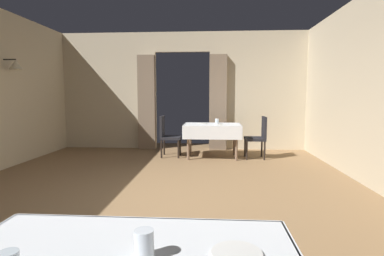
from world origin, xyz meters
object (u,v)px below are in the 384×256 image
at_px(dining_table_mid, 212,129).
at_px(chair_mid_right, 259,135).
at_px(plate_mid_a, 218,125).
at_px(glass_mid_c, 217,121).
at_px(chair_mid_left, 167,134).
at_px(glass_near_c, 144,244).
at_px(plate_near_b, 237,254).
at_px(plate_mid_b, 203,123).

height_order(dining_table_mid, chair_mid_right, chair_mid_right).
distance_m(plate_mid_a, glass_mid_c, 0.30).
height_order(chair_mid_left, glass_near_c, chair_mid_left).
distance_m(chair_mid_right, plate_mid_a, 0.94).
bearing_deg(plate_mid_a, plate_near_b, -90.17).
relative_size(chair_mid_left, plate_near_b, 4.48).
height_order(plate_mid_b, glass_mid_c, glass_mid_c).
distance_m(plate_near_b, plate_mid_b, 5.84).
bearing_deg(plate_mid_a, chair_mid_left, 169.58).
xyz_separation_m(dining_table_mid, chair_mid_right, (1.02, -0.05, -0.13)).
bearing_deg(dining_table_mid, plate_mid_b, 147.08).
relative_size(dining_table_mid, plate_mid_a, 7.02).
height_order(chair_mid_right, plate_mid_a, chair_mid_right).
bearing_deg(glass_near_c, plate_mid_a, 86.06).
height_order(glass_near_c, plate_mid_a, glass_near_c).
relative_size(plate_mid_a, plate_mid_b, 0.77).
relative_size(chair_mid_left, plate_mid_b, 3.97).
bearing_deg(glass_near_c, chair_mid_right, 77.33).
bearing_deg(glass_near_c, chair_mid_left, 97.55).
distance_m(dining_table_mid, glass_mid_c, 0.22).
height_order(chair_mid_right, glass_mid_c, chair_mid_right).
distance_m(plate_mid_a, plate_mid_b, 0.47).
bearing_deg(dining_table_mid, glass_mid_c, 45.83).
relative_size(chair_mid_right, glass_mid_c, 7.84).
bearing_deg(glass_mid_c, glass_near_c, -93.55).
relative_size(chair_mid_right, plate_near_b, 4.48).
xyz_separation_m(chair_mid_left, plate_mid_a, (1.14, -0.21, 0.24)).
bearing_deg(glass_near_c, plate_near_b, 7.08).
xyz_separation_m(plate_mid_a, plate_mid_b, (-0.34, 0.33, 0.00)).
xyz_separation_m(dining_table_mid, glass_mid_c, (0.10, 0.11, 0.16)).
relative_size(plate_near_b, glass_mid_c, 1.75).
relative_size(chair_mid_left, glass_mid_c, 7.84).
bearing_deg(plate_mid_a, dining_table_mid, 122.74).
xyz_separation_m(chair_mid_right, glass_mid_c, (-0.92, 0.16, 0.29)).
bearing_deg(plate_near_b, dining_table_mid, 91.08).
bearing_deg(chair_mid_right, plate_mid_a, -171.14).
xyz_separation_m(chair_mid_left, plate_mid_b, (0.81, 0.12, 0.24)).
xyz_separation_m(plate_near_b, glass_near_c, (-0.37, -0.05, 0.05)).
distance_m(dining_table_mid, chair_mid_right, 1.03).
height_order(chair_mid_left, plate_near_b, chair_mid_left).
xyz_separation_m(glass_near_c, plate_mid_a, (0.38, 5.54, -0.05)).
bearing_deg(chair_mid_right, glass_mid_c, 170.10).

